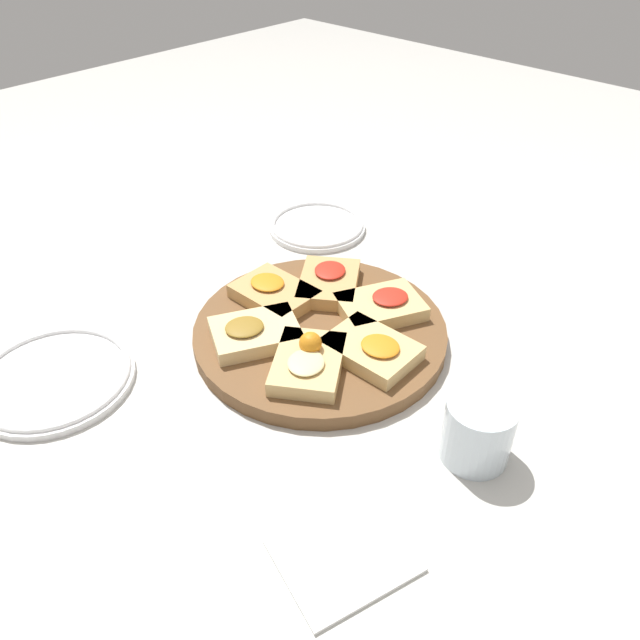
{
  "coord_description": "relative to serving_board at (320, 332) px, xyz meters",
  "views": [
    {
      "loc": [
        -0.53,
        -0.49,
        0.59
      ],
      "look_at": [
        0.0,
        0.0,
        0.03
      ],
      "focal_mm": 35.0,
      "sensor_mm": 36.0,
      "label": 1
    }
  ],
  "objects": [
    {
      "name": "focaccia_slice_1",
      "position": [
        0.09,
        -0.04,
        0.02
      ],
      "size": [
        0.15,
        0.13,
        0.03
      ],
      "color": "#DBB775",
      "rests_on": "serving_board"
    },
    {
      "name": "plate_left",
      "position": [
        -0.32,
        0.2,
        -0.0
      ],
      "size": [
        0.22,
        0.22,
        0.02
      ],
      "color": "white",
      "rests_on": "ground_plane"
    },
    {
      "name": "water_glass",
      "position": [
        -0.04,
        -0.29,
        0.03
      ],
      "size": [
        0.08,
        0.08,
        0.08
      ],
      "primitive_type": "cylinder",
      "color": "silver",
      "rests_on": "ground_plane"
    },
    {
      "name": "focaccia_slice_4",
      "position": [
        -0.09,
        0.05,
        0.02
      ],
      "size": [
        0.15,
        0.14,
        0.03
      ],
      "color": "#E5C689",
      "rests_on": "serving_board"
    },
    {
      "name": "focaccia_slice_2",
      "position": [
        0.08,
        0.06,
        0.02
      ],
      "size": [
        0.15,
        0.14,
        0.03
      ],
      "color": "tan",
      "rests_on": "serving_board"
    },
    {
      "name": "focaccia_slice_5",
      "position": [
        -0.08,
        -0.05,
        0.03
      ],
      "size": [
        0.15,
        0.14,
        0.05
      ],
      "color": "#DBB775",
      "rests_on": "serving_board"
    },
    {
      "name": "plate_right",
      "position": [
        0.24,
        0.23,
        -0.0
      ],
      "size": [
        0.18,
        0.18,
        0.02
      ],
      "color": "white",
      "rests_on": "ground_plane"
    },
    {
      "name": "focaccia_slice_0",
      "position": [
        0.0,
        -0.1,
        0.02
      ],
      "size": [
        0.09,
        0.12,
        0.03
      ],
      "color": "#DBB775",
      "rests_on": "serving_board"
    },
    {
      "name": "serving_board",
      "position": [
        0.0,
        0.0,
        0.0
      ],
      "size": [
        0.37,
        0.37,
        0.02
      ],
      "primitive_type": "cylinder",
      "color": "brown",
      "rests_on": "ground_plane"
    },
    {
      "name": "focaccia_slice_3",
      "position": [
        -0.0,
        0.1,
        0.02
      ],
      "size": [
        0.09,
        0.12,
        0.03
      ],
      "color": "tan",
      "rests_on": "serving_board"
    },
    {
      "name": "napkin_stack",
      "position": [
        -0.25,
        -0.26,
        -0.01
      ],
      "size": [
        0.16,
        0.15,
        0.01
      ],
      "primitive_type": "cube",
      "rotation": [
        0.0,
        0.0,
        -0.3
      ],
      "color": "white",
      "rests_on": "ground_plane"
    },
    {
      "name": "ground_plane",
      "position": [
        0.0,
        0.0,
        -0.01
      ],
      "size": [
        3.0,
        3.0,
        0.0
      ],
      "primitive_type": "plane",
      "color": "beige"
    }
  ]
}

